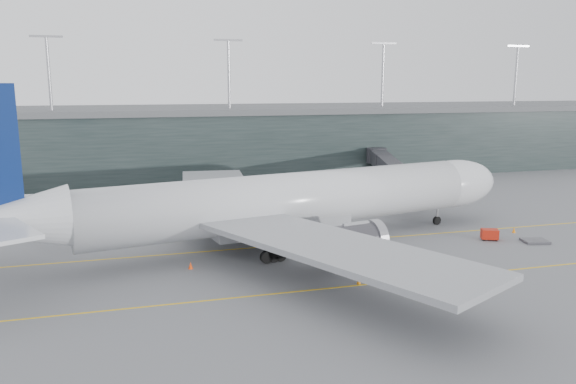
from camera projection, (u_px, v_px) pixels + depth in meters
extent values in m
plane|color=slate|center=(255.00, 239.00, 74.65)|extent=(320.00, 320.00, 0.00)
cube|color=yellow|center=(261.00, 247.00, 70.86)|extent=(160.00, 0.25, 0.02)
cube|color=yellow|center=(297.00, 291.00, 55.72)|extent=(160.00, 0.25, 0.02)
cube|color=yellow|center=(259.00, 206.00, 94.89)|extent=(0.25, 60.00, 0.02)
cube|color=#1E2929|center=(201.00, 143.00, 128.22)|extent=(240.00, 35.00, 14.00)
cube|color=#525456|center=(200.00, 109.00, 126.78)|extent=(240.00, 36.00, 1.20)
cylinder|color=#9E9EA3|center=(49.00, 75.00, 108.08)|extent=(0.60, 0.60, 14.00)
cylinder|color=#9E9EA3|center=(229.00, 76.00, 117.22)|extent=(0.60, 0.60, 14.00)
cylinder|color=#9E9EA3|center=(383.00, 76.00, 126.36)|extent=(0.60, 0.60, 14.00)
cylinder|color=#9E9EA3|center=(516.00, 77.00, 135.50)|extent=(0.60, 0.60, 14.00)
cylinder|color=silver|center=(287.00, 200.00, 70.45)|extent=(51.58, 16.59, 6.90)
ellipsoid|color=silver|center=(453.00, 183.00, 82.39)|extent=(15.55, 9.55, 6.90)
cone|color=silver|center=(5.00, 221.00, 56.42)|extent=(13.29, 8.85, 6.63)
cube|color=gray|center=(279.00, 222.00, 70.47)|extent=(18.55, 8.88, 2.23)
cube|color=black|center=(475.00, 174.00, 84.03)|extent=(3.04, 3.75, 0.89)
cube|color=gray|center=(336.00, 248.00, 54.04)|extent=(23.61, 33.31, 0.61)
cylinder|color=#39393E|center=(347.00, 242.00, 62.70)|extent=(8.40, 5.32, 3.90)
cube|color=gray|center=(217.00, 189.00, 84.37)|extent=(12.77, 33.03, 0.61)
cylinder|color=#39393E|center=(269.00, 206.00, 81.29)|extent=(8.40, 5.32, 3.90)
cylinder|color=black|center=(437.00, 220.00, 82.17)|extent=(1.29, 0.67, 1.22)
cylinder|color=#9E9EA3|center=(437.00, 215.00, 82.02)|extent=(0.33, 0.33, 2.89)
cylinder|color=black|center=(273.00, 256.00, 64.79)|extent=(1.53, 0.82, 1.45)
cylinder|color=black|center=(239.00, 234.00, 74.18)|extent=(1.53, 0.82, 1.45)
cube|color=#27262B|center=(416.00, 190.00, 80.63)|extent=(4.32, 4.61, 2.97)
cube|color=#27262B|center=(404.00, 180.00, 89.26)|extent=(6.36, 13.97, 2.65)
cube|color=#27262B|center=(390.00, 167.00, 102.79)|extent=(6.62, 14.04, 2.76)
cube|color=#27262B|center=(379.00, 157.00, 116.31)|extent=(6.87, 14.12, 2.86)
cylinder|color=#9E9EA3|center=(403.00, 199.00, 90.61)|extent=(0.53, 0.53, 4.03)
cube|color=#39393E|center=(402.00, 209.00, 90.93)|extent=(2.48, 2.11, 0.74)
cylinder|color=#27262B|center=(325.00, 156.00, 118.23)|extent=(4.24, 4.24, 3.18)
cylinder|color=#27262B|center=(325.00, 172.00, 118.87)|extent=(1.91, 1.91, 3.81)
cube|color=#B01C0C|center=(490.00, 234.00, 73.97)|extent=(2.49, 2.06, 1.26)
cylinder|color=black|center=(484.00, 239.00, 73.71)|extent=(0.41, 0.28, 0.39)
cylinder|color=black|center=(496.00, 240.00, 73.53)|extent=(0.41, 0.28, 0.39)
cylinder|color=black|center=(482.00, 237.00, 74.66)|extent=(0.41, 0.28, 0.39)
cylinder|color=black|center=(494.00, 238.00, 74.48)|extent=(0.41, 0.28, 0.39)
cube|color=#3C3C41|center=(535.00, 241.00, 72.98)|extent=(3.55, 3.06, 0.31)
cube|color=#39393E|center=(199.00, 223.00, 82.65)|extent=(2.60, 2.28, 0.22)
cube|color=silver|center=(199.00, 216.00, 82.46)|extent=(2.14, 2.06, 1.67)
cube|color=#253D93|center=(199.00, 210.00, 82.29)|extent=(2.21, 2.13, 0.09)
cube|color=#39393E|center=(218.00, 219.00, 84.84)|extent=(2.54, 2.31, 0.21)
cube|color=#A3A7AE|center=(218.00, 213.00, 84.67)|extent=(2.12, 2.06, 1.55)
cube|color=#253D93|center=(218.00, 208.00, 84.51)|extent=(2.18, 2.13, 0.08)
cube|color=#39393E|center=(243.00, 221.00, 83.64)|extent=(2.19, 1.85, 0.20)
cube|color=#B1B6BE|center=(243.00, 215.00, 83.47)|extent=(1.78, 1.70, 1.50)
cube|color=#253D93|center=(242.00, 210.00, 83.32)|extent=(1.84, 1.75, 0.08)
cone|color=orange|center=(514.00, 230.00, 77.68)|extent=(0.49, 0.49, 0.77)
cone|color=orange|center=(359.00, 281.00, 57.79)|extent=(0.45, 0.45, 0.71)
cone|color=orange|center=(290.00, 214.00, 87.50)|extent=(0.40, 0.40, 0.64)
cone|color=#FF450E|center=(191.00, 265.00, 62.51)|extent=(0.50, 0.50, 0.80)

